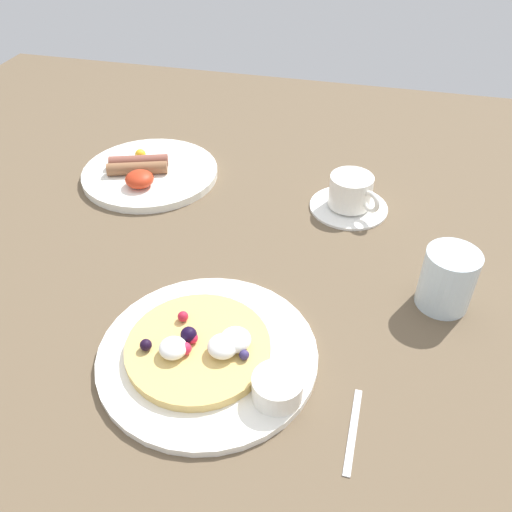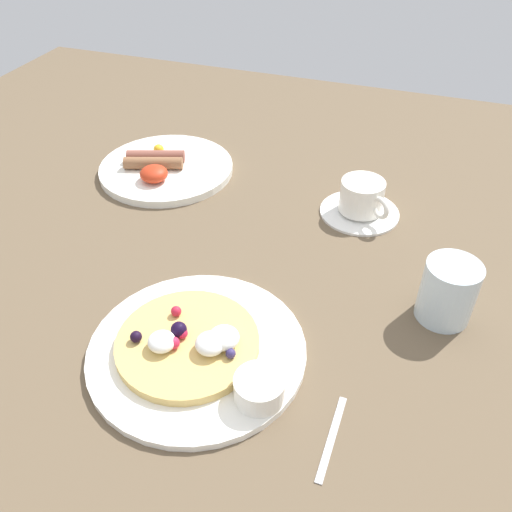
# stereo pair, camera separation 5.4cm
# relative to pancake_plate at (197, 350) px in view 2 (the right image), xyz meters

# --- Properties ---
(ground_plane) EXTENTS (1.67, 1.51, 0.03)m
(ground_plane) POSITION_rel_pancake_plate_xyz_m (-0.01, 0.16, -0.02)
(ground_plane) COLOR brown
(pancake_plate) EXTENTS (0.27, 0.27, 0.01)m
(pancake_plate) POSITION_rel_pancake_plate_xyz_m (0.00, 0.00, 0.00)
(pancake_plate) COLOR white
(pancake_plate) RESTS_ON ground_plane
(pancake_with_berries) EXTENTS (0.17, 0.17, 0.03)m
(pancake_with_berries) POSITION_rel_pancake_plate_xyz_m (-0.00, -0.00, 0.01)
(pancake_with_berries) COLOR #DAB462
(pancake_with_berries) RESTS_ON pancake_plate
(syrup_ramekin) EXTENTS (0.06, 0.06, 0.03)m
(syrup_ramekin) POSITION_rel_pancake_plate_xyz_m (0.09, -0.04, 0.02)
(syrup_ramekin) COLOR white
(syrup_ramekin) RESTS_ON pancake_plate
(breakfast_plate) EXTENTS (0.24, 0.24, 0.01)m
(breakfast_plate) POSITION_rel_pancake_plate_xyz_m (-0.23, 0.38, 0.00)
(breakfast_plate) COLOR white
(breakfast_plate) RESTS_ON ground_plane
(fried_breakfast) EXTENTS (0.11, 0.14, 0.03)m
(fried_breakfast) POSITION_rel_pancake_plate_xyz_m (-0.25, 0.36, 0.02)
(fried_breakfast) COLOR brown
(fried_breakfast) RESTS_ON breakfast_plate
(coffee_saucer) EXTENTS (0.13, 0.13, 0.01)m
(coffee_saucer) POSITION_rel_pancake_plate_xyz_m (0.13, 0.36, -0.00)
(coffee_saucer) COLOR white
(coffee_saucer) RESTS_ON ground_plane
(coffee_cup) EXTENTS (0.09, 0.08, 0.05)m
(coffee_cup) POSITION_rel_pancake_plate_xyz_m (0.13, 0.36, 0.03)
(coffee_cup) COLOR white
(coffee_cup) RESTS_ON coffee_saucer
(teaspoon) EXTENTS (0.03, 0.17, 0.01)m
(teaspoon) POSITION_rel_pancake_plate_xyz_m (0.18, -0.12, -0.00)
(teaspoon) COLOR silver
(teaspoon) RESTS_ON ground_plane
(water_glass) EXTENTS (0.07, 0.07, 0.08)m
(water_glass) POSITION_rel_pancake_plate_xyz_m (0.28, 0.17, 0.04)
(water_glass) COLOR silver
(water_glass) RESTS_ON ground_plane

